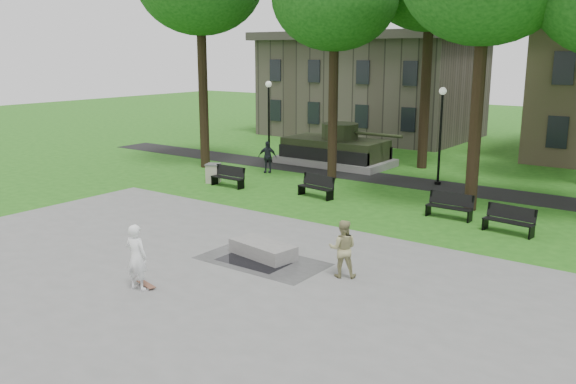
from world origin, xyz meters
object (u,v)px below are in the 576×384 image
object	(u,v)px
concrete_block	(263,249)
trash_bin	(213,173)
skateboarder	(136,257)
friend_watching	(343,249)
park_bench_0	(229,176)

from	to	relation	value
concrete_block	trash_bin	size ratio (longest dim) A/B	2.29
skateboarder	friend_watching	size ratio (longest dim) A/B	1.09
trash_bin	skateboarder	bearing A→B (deg)	-55.37
concrete_block	trash_bin	xyz separation A→B (m)	(-9.00, 7.34, 0.24)
skateboarder	trash_bin	xyz separation A→B (m)	(-7.96, 11.53, -0.46)
concrete_block	park_bench_0	distance (m)	10.56
friend_watching	park_bench_0	bearing A→B (deg)	-62.56
skateboarder	park_bench_0	size ratio (longest dim) A/B	1.03
park_bench_0	trash_bin	size ratio (longest dim) A/B	1.88
friend_watching	concrete_block	bearing A→B (deg)	-29.69
friend_watching	trash_bin	size ratio (longest dim) A/B	1.76
friend_watching	trash_bin	xyz separation A→B (m)	(-11.97, 7.38, -0.38)
skateboarder	trash_bin	bearing A→B (deg)	-65.70
skateboarder	trash_bin	world-z (taller)	skateboarder
concrete_block	skateboarder	xyz separation A→B (m)	(-1.03, -4.19, 0.70)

